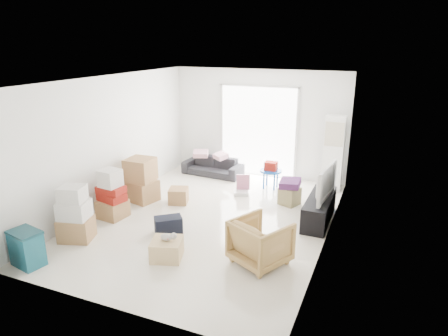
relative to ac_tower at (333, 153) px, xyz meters
name	(u,v)px	position (x,y,z in m)	size (l,w,h in m)	color
room_shell	(209,153)	(-1.95, -2.65, 0.48)	(4.98, 6.48, 3.18)	white
sliding_door	(258,128)	(-1.95, 0.33, 0.37)	(2.10, 0.04, 2.33)	white
ac_tower	(333,153)	(0.00, 0.00, 0.00)	(0.45, 0.30, 1.75)	white
tv_console	(319,209)	(0.05, -1.90, -0.63)	(0.44, 1.46, 0.49)	black
television	(320,194)	(0.05, -1.90, -0.32)	(1.11, 0.64, 0.15)	black
sofa	(213,163)	(-3.01, -0.15, -0.57)	(1.57, 0.46, 0.61)	#242428
pillow_left	(201,149)	(-3.33, -0.18, -0.20)	(0.42, 0.33, 0.13)	#D89DAB
pillow_right	(221,151)	(-2.77, -0.17, -0.20)	(0.38, 0.30, 0.13)	#D89DAB
armchair	(261,240)	(-0.53, -3.82, -0.47)	(0.78, 0.73, 0.80)	tan
storage_bins	(27,248)	(-3.85, -5.28, -0.58)	(0.56, 0.44, 0.58)	#145567
box_stack_a	(75,216)	(-3.75, -4.33, -0.43)	(0.66, 0.60, 1.00)	#9C6D46
box_stack_b	(112,197)	(-3.75, -3.32, -0.45)	(0.60, 0.53, 0.99)	#9C6D46
box_stack_c	(141,180)	(-3.72, -2.35, -0.41)	(0.75, 0.67, 0.95)	#9C6D46
loose_box	(178,196)	(-2.91, -2.16, -0.71)	(0.39, 0.39, 0.33)	#9C6D46
duffel_bag	(168,225)	(-2.39, -3.49, -0.72)	(0.48, 0.29, 0.31)	black
ottoman	(289,196)	(-0.68, -1.31, -0.69)	(0.37, 0.37, 0.37)	#8D8052
blanket	(290,185)	(-0.68, -1.31, -0.43)	(0.41, 0.41, 0.14)	#4D2256
kids_table	(271,169)	(-1.34, -0.51, -0.41)	(0.52, 0.52, 0.65)	#0E48A8
toy_walker	(242,189)	(-1.83, -1.14, -0.75)	(0.41, 0.40, 0.44)	silver
wood_crate	(167,249)	(-1.96, -4.27, -0.72)	(0.48, 0.48, 0.32)	#D7B67C
plush_bunny	(168,237)	(-1.93, -4.26, -0.49)	(0.27, 0.15, 0.14)	#B2ADA8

